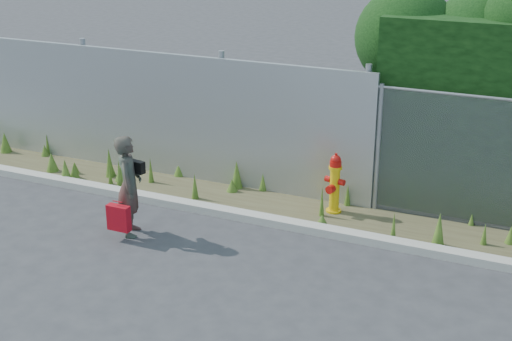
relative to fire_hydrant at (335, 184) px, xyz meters
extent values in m
plane|color=#333336|center=(-0.50, -2.60, -0.48)|extent=(80.00, 80.00, 0.00)
cube|color=#AAA699|center=(-0.50, -0.80, -0.42)|extent=(16.00, 0.22, 0.12)
cube|color=#49432A|center=(-0.50, -0.20, -0.47)|extent=(16.00, 1.20, 0.01)
cone|color=#385A1B|center=(-1.83, 0.28, -0.23)|extent=(0.20, 0.20, 0.50)
cone|color=#385A1B|center=(-1.37, 0.36, -0.32)|extent=(0.14, 0.14, 0.32)
cone|color=#385A1B|center=(-2.25, -0.43, -0.25)|extent=(0.12, 0.12, 0.45)
cone|color=#385A1B|center=(2.06, 0.37, -0.38)|extent=(0.09, 0.09, 0.20)
cone|color=#385A1B|center=(-5.23, -0.36, -0.30)|extent=(0.23, 0.23, 0.36)
cone|color=#385A1B|center=(-3.89, -0.47, -0.31)|extent=(0.08, 0.08, 0.34)
cone|color=#385A1B|center=(-3.64, -0.54, -0.22)|extent=(0.12, 0.12, 0.53)
cone|color=#385A1B|center=(-4.10, -0.11, -0.37)|extent=(0.12, 0.12, 0.22)
cone|color=#385A1B|center=(-1.83, 0.10, -0.37)|extent=(0.20, 0.20, 0.23)
cone|color=#385A1B|center=(-5.92, 0.35, -0.27)|extent=(0.08, 0.08, 0.42)
cone|color=#385A1B|center=(-0.12, -0.23, -0.22)|extent=(0.08, 0.08, 0.51)
cone|color=#385A1B|center=(-4.11, -0.17, -0.21)|extent=(0.16, 0.16, 0.54)
cone|color=#385A1B|center=(2.31, -0.22, -0.31)|extent=(0.09, 0.09, 0.34)
cone|color=#385A1B|center=(-4.66, -0.47, -0.35)|extent=(0.19, 0.19, 0.26)
cone|color=#385A1B|center=(-6.75, 0.11, -0.27)|extent=(0.23, 0.23, 0.41)
cone|color=#385A1B|center=(-4.78, -0.29, -0.37)|extent=(0.16, 0.16, 0.23)
cone|color=#385A1B|center=(-3.02, 0.38, -0.35)|extent=(0.20, 0.20, 0.27)
cone|color=#385A1B|center=(0.02, -0.60, -0.38)|extent=(0.21, 0.21, 0.21)
cone|color=#385A1B|center=(-4.71, -0.64, -0.28)|extent=(0.20, 0.20, 0.40)
cone|color=#385A1B|center=(2.65, -0.03, -0.34)|extent=(0.15, 0.15, 0.29)
cone|color=#385A1B|center=(-5.90, 0.24, -0.36)|extent=(0.16, 0.16, 0.24)
cone|color=#385A1B|center=(-3.30, -0.10, -0.25)|extent=(0.10, 0.10, 0.46)
cone|color=#385A1B|center=(1.09, -0.58, -0.26)|extent=(0.09, 0.09, 0.43)
cone|color=#385A1B|center=(1.72, -0.53, -0.22)|extent=(0.19, 0.19, 0.52)
cone|color=#385A1B|center=(-3.82, -0.25, -0.35)|extent=(0.23, 0.23, 0.27)
cone|color=#385A1B|center=(0.12, 0.33, -0.29)|extent=(0.10, 0.10, 0.37)
cube|color=#A4A7AB|center=(-3.75, 0.40, 0.62)|extent=(8.50, 0.08, 2.20)
cylinder|color=gray|center=(-5.00, 0.52, 0.67)|extent=(0.10, 0.10, 2.30)
cylinder|color=gray|center=(-2.20, 0.52, 0.67)|extent=(0.10, 0.10, 2.30)
cylinder|color=gray|center=(0.30, 0.52, 0.67)|extent=(0.10, 0.10, 2.30)
cylinder|color=gray|center=(0.55, 0.40, 0.55)|extent=(0.07, 0.07, 2.05)
sphere|color=black|center=(0.60, 1.53, 2.08)|extent=(1.63, 1.63, 1.63)
sphere|color=black|center=(1.66, 1.69, 2.07)|extent=(1.53, 1.53, 1.53)
cylinder|color=#E0B00B|center=(0.00, 0.01, -0.45)|extent=(0.24, 0.24, 0.05)
cylinder|color=#E0B00B|center=(0.00, 0.01, -0.11)|extent=(0.16, 0.16, 0.74)
cylinder|color=#E0B00B|center=(0.00, 0.01, 0.28)|extent=(0.21, 0.21, 0.04)
cylinder|color=#B20F0A|center=(0.00, 0.01, 0.34)|extent=(0.18, 0.18, 0.09)
sphere|color=#B20F0A|center=(0.00, 0.01, 0.40)|extent=(0.17, 0.17, 0.17)
cylinder|color=#B20F0A|center=(0.00, 0.01, 0.49)|extent=(0.04, 0.04, 0.04)
cylinder|color=#B20F0A|center=(-0.12, 0.01, 0.06)|extent=(0.09, 0.10, 0.10)
cylinder|color=#B20F0A|center=(0.12, 0.01, 0.06)|extent=(0.09, 0.10, 0.10)
cylinder|color=#B20F0A|center=(0.00, -0.12, -0.04)|extent=(0.13, 0.10, 0.13)
imported|color=#0D5641|center=(-2.48, -1.93, 0.28)|extent=(0.56, 0.65, 1.51)
cube|color=#A50917|center=(-2.50, -2.21, -0.12)|extent=(0.34, 0.13, 0.38)
cylinder|color=#A50917|center=(-2.50, -2.21, 0.13)|extent=(0.16, 0.01, 0.01)
cube|color=black|center=(-2.39, -1.83, 0.55)|extent=(0.23, 0.10, 0.18)
camera|label=1|loc=(3.10, -9.88, 4.10)|focal=50.00mm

